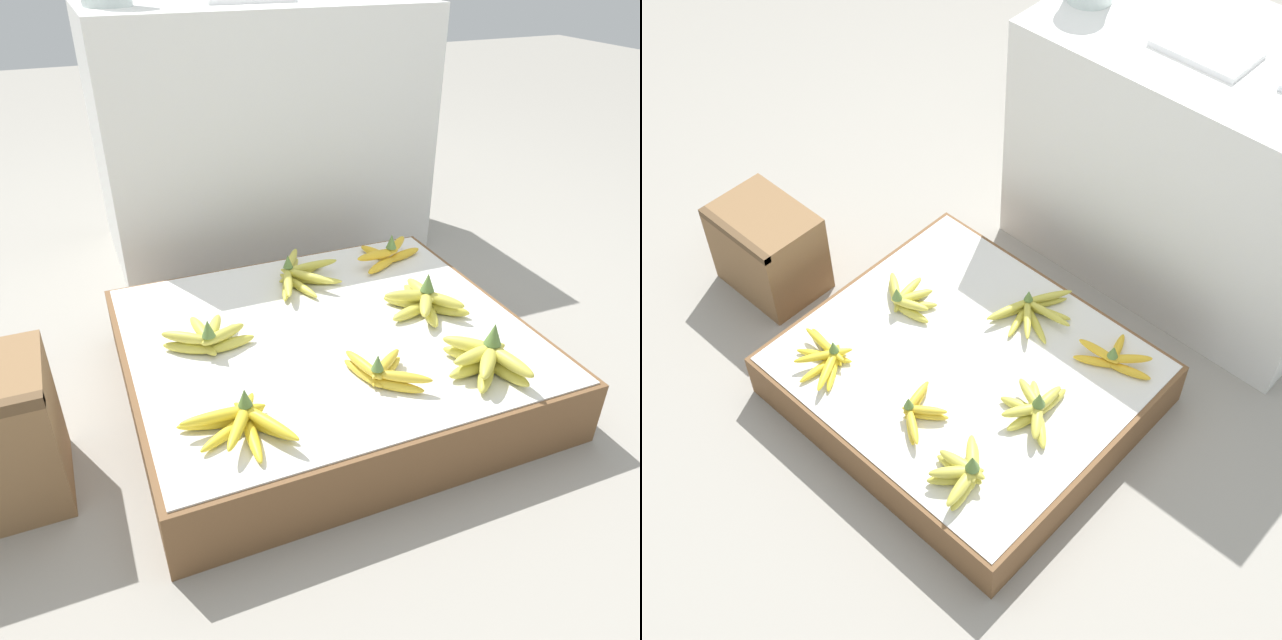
# 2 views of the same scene
# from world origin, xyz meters

# --- Properties ---
(ground_plane) EXTENTS (10.00, 10.00, 0.00)m
(ground_plane) POSITION_xyz_m (0.00, 0.00, 0.00)
(ground_plane) COLOR gray
(display_platform) EXTENTS (0.94, 0.83, 0.16)m
(display_platform) POSITION_xyz_m (0.00, 0.00, 0.08)
(display_platform) COLOR brown
(display_platform) RESTS_ON ground_plane
(back_vendor_table) EXTENTS (1.04, 0.59, 0.80)m
(back_vendor_table) POSITION_xyz_m (0.13, 0.90, 0.40)
(back_vendor_table) COLOR white
(back_vendor_table) RESTS_ON ground_plane
(banana_bunch_front_left) EXTENTS (0.21, 0.17, 0.08)m
(banana_bunch_front_left) POSITION_xyz_m (-0.29, -0.26, 0.18)
(banana_bunch_front_left) COLOR yellow
(banana_bunch_front_left) RESTS_ON display_platform
(banana_bunch_front_midleft) EXTENTS (0.14, 0.18, 0.08)m
(banana_bunch_front_midleft) POSITION_xyz_m (0.03, -0.22, 0.18)
(banana_bunch_front_midleft) COLOR gold
(banana_bunch_front_midleft) RESTS_ON display_platform
(banana_bunch_front_midright) EXTENTS (0.15, 0.21, 0.11)m
(banana_bunch_front_midright) POSITION_xyz_m (0.25, -0.28, 0.19)
(banana_bunch_front_midright) COLOR gold
(banana_bunch_front_midright) RESTS_ON display_platform
(banana_bunch_middle_left) EXTENTS (0.21, 0.14, 0.09)m
(banana_bunch_middle_left) POSITION_xyz_m (-0.28, 0.04, 0.19)
(banana_bunch_middle_left) COLOR gold
(banana_bunch_middle_left) RESTS_ON display_platform
(banana_bunch_middle_midright) EXTENTS (0.20, 0.21, 0.11)m
(banana_bunch_middle_midright) POSITION_xyz_m (0.26, -0.01, 0.19)
(banana_bunch_middle_midright) COLOR gold
(banana_bunch_middle_midright) RESTS_ON display_platform
(banana_bunch_back_midleft) EXTENTS (0.21, 0.26, 0.08)m
(banana_bunch_back_midleft) POSITION_xyz_m (0.02, 0.26, 0.18)
(banana_bunch_back_midleft) COLOR gold
(banana_bunch_back_midleft) RESTS_ON display_platform
(banana_bunch_back_midright) EXTENTS (0.22, 0.18, 0.09)m
(banana_bunch_back_midright) POSITION_xyz_m (0.31, 0.28, 0.19)
(banana_bunch_back_midright) COLOR gold
(banana_bunch_back_midright) RESTS_ON display_platform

